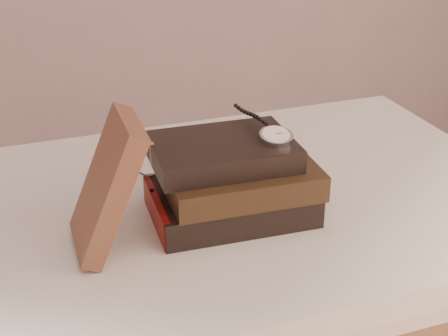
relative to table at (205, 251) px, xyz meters
name	(u,v)px	position (x,y,z in m)	size (l,w,h in m)	color
table	(205,251)	(0.00, 0.00, 0.00)	(1.00, 0.60, 0.75)	beige
book_stack	(232,181)	(0.02, -0.05, 0.14)	(0.24, 0.17, 0.11)	black
journal	(107,186)	(-0.15, -0.08, 0.18)	(0.03, 0.11, 0.19)	#44271A
pocket_watch	(273,134)	(0.08, -0.06, 0.21)	(0.05, 0.15, 0.02)	silver
eyeglasses	(164,159)	(-0.05, 0.03, 0.16)	(0.10, 0.11, 0.05)	silver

